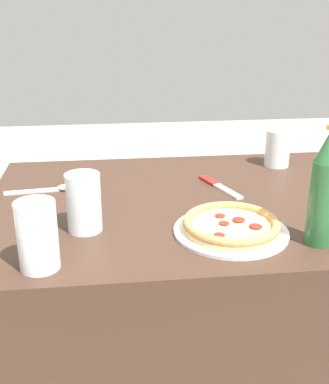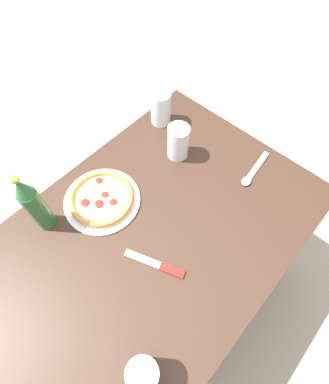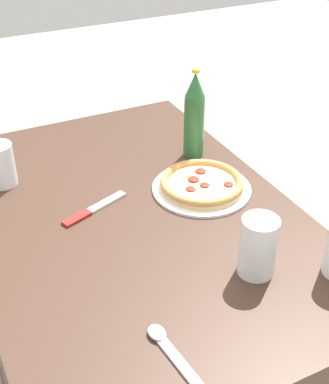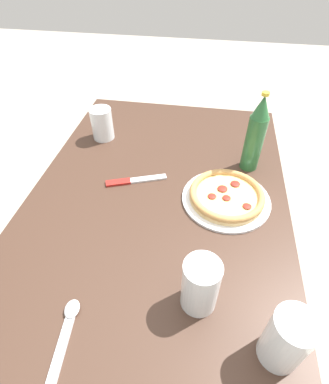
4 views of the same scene
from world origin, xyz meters
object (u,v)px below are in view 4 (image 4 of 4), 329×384
object	(u,v)px
glass_mango_juice	(286,341)
glass_water	(200,287)
pizza_veggie	(226,196)
spoon	(67,328)
glass_orange_juice	(102,125)
beer_bottle	(256,135)
knife	(133,181)

from	to	relation	value
glass_mango_juice	glass_water	size ratio (longest dim) A/B	1.03
pizza_veggie	spoon	size ratio (longest dim) A/B	1.40
pizza_veggie	glass_orange_juice	distance (m)	0.55
glass_orange_juice	spoon	bearing A→B (deg)	-168.26
beer_bottle	knife	world-z (taller)	beer_bottle
pizza_veggie	beer_bottle	size ratio (longest dim) A/B	0.99
pizza_veggie	glass_mango_juice	world-z (taller)	glass_mango_juice
glass_mango_juice	beer_bottle	bearing A→B (deg)	3.48
pizza_veggie	glass_orange_juice	size ratio (longest dim) A/B	2.25
glass_water	knife	bearing A→B (deg)	32.91
glass_water	spoon	xyz separation A→B (m)	(-0.11, 0.27, -0.06)
beer_bottle	spoon	size ratio (longest dim) A/B	1.41
pizza_veggie	beer_bottle	world-z (taller)	beer_bottle
glass_orange_juice	knife	distance (m)	0.30
glass_water	knife	world-z (taller)	glass_water
knife	glass_water	bearing A→B (deg)	-147.09
beer_bottle	glass_mango_juice	bearing A→B (deg)	-176.52
glass_mango_juice	beer_bottle	world-z (taller)	beer_bottle
pizza_veggie	beer_bottle	bearing A→B (deg)	-22.04
glass_water	beer_bottle	size ratio (longest dim) A/B	0.52
pizza_veggie	glass_mango_juice	size ratio (longest dim) A/B	1.87
pizza_veggie	spoon	bearing A→B (deg)	144.02
pizza_veggie	glass_orange_juice	bearing A→B (deg)	60.17
glass_mango_juice	knife	bearing A→B (deg)	41.64
knife	spoon	distance (m)	0.48
pizza_veggie	glass_water	world-z (taller)	glass_water
glass_orange_juice	beer_bottle	size ratio (longest dim) A/B	0.44
glass_water	beer_bottle	distance (m)	0.53
beer_bottle	knife	xyz separation A→B (m)	(-0.14, 0.37, -0.12)
spoon	knife	bearing A→B (deg)	-3.00
glass_water	beer_bottle	world-z (taller)	beer_bottle
pizza_veggie	glass_water	bearing A→B (deg)	170.48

